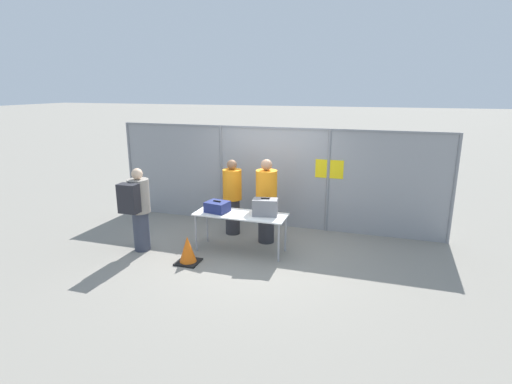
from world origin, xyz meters
name	(u,v)px	position (x,y,z in m)	size (l,w,h in m)	color
ground_plane	(251,250)	(0.00, 0.00, 0.00)	(120.00, 120.00, 0.00)	gray
fence_section	(273,175)	(0.01, 1.56, 1.18)	(7.54, 0.07, 2.26)	gray
inspection_table	(241,217)	(-0.17, -0.11, 0.69)	(1.77, 0.64, 0.76)	silver
suitcase_navy	(217,207)	(-0.64, -0.12, 0.86)	(0.47, 0.42, 0.22)	navy
suitcase_grey	(265,207)	(0.30, -0.04, 0.92)	(0.51, 0.36, 0.34)	slate
traveler_hooded	(138,207)	(-2.03, -0.70, 0.90)	(0.40, 0.63, 1.63)	#383D4C
security_worker_near	(266,200)	(0.17, 0.50, 0.89)	(0.43, 0.43, 1.73)	#2D2D33
security_worker_far	(232,196)	(-0.67, 0.75, 0.84)	(0.40, 0.40, 1.63)	#2D2D33
utility_trailer	(304,194)	(0.44, 3.06, 0.40)	(4.52, 2.02, 0.69)	#4C6B47
traffic_cone	(188,251)	(-0.90, -0.92, 0.24)	(0.41, 0.41, 0.51)	black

